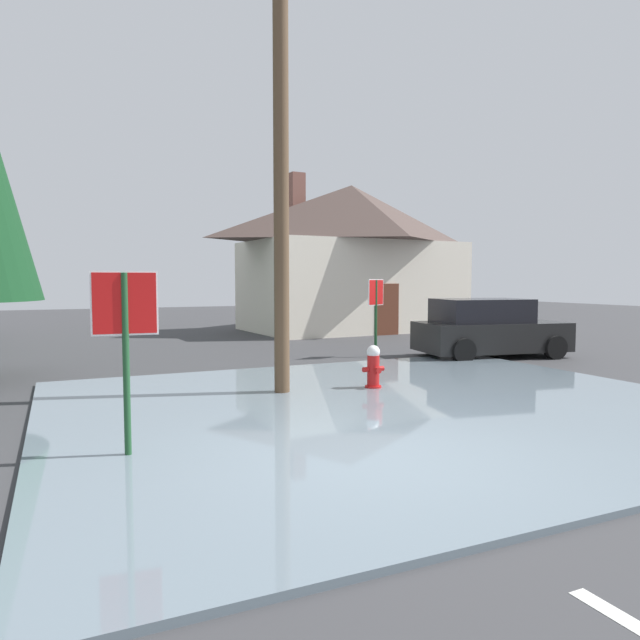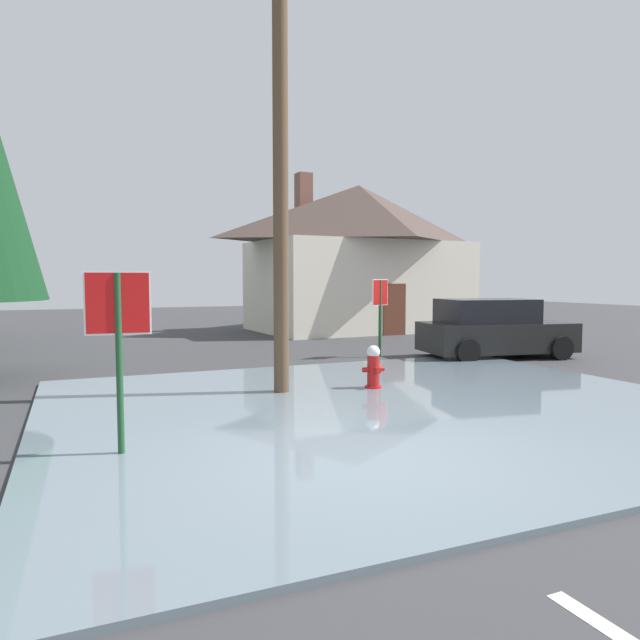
{
  "view_description": "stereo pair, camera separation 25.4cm",
  "coord_description": "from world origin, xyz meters",
  "px_view_note": "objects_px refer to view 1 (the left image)",
  "views": [
    {
      "loc": [
        -3.37,
        -5.84,
        2.15
      ],
      "look_at": [
        1.23,
        4.22,
        1.38
      ],
      "focal_mm": 32.36,
      "sensor_mm": 36.0,
      "label": 1
    },
    {
      "loc": [
        -3.14,
        -5.95,
        2.15
      ],
      "look_at": [
        1.23,
        4.22,
        1.38
      ],
      "focal_mm": 32.36,
      "sensor_mm": 36.0,
      "label": 2
    }
  ],
  "objects_px": {
    "house": "(351,255)",
    "fire_hydrant": "(373,369)",
    "parked_car": "(488,329)",
    "utility_pole": "(281,137)",
    "stop_sign_far": "(376,302)",
    "stop_sign_near": "(125,326)"
  },
  "relations": [
    {
      "from": "utility_pole",
      "to": "house",
      "type": "distance_m",
      "value": 14.42
    },
    {
      "from": "stop_sign_near",
      "to": "parked_car",
      "type": "distance_m",
      "value": 11.64
    },
    {
      "from": "utility_pole",
      "to": "house",
      "type": "height_order",
      "value": "utility_pole"
    },
    {
      "from": "stop_sign_far",
      "to": "parked_car",
      "type": "bearing_deg",
      "value": -23.92
    },
    {
      "from": "parked_car",
      "to": "fire_hydrant",
      "type": "bearing_deg",
      "value": -150.87
    },
    {
      "from": "stop_sign_far",
      "to": "utility_pole",
      "type": "bearing_deg",
      "value": -137.26
    },
    {
      "from": "house",
      "to": "stop_sign_far",
      "type": "bearing_deg",
      "value": -113.18
    },
    {
      "from": "stop_sign_far",
      "to": "parked_car",
      "type": "xyz_separation_m",
      "value": [
        2.88,
        -1.28,
        -0.77
      ]
    },
    {
      "from": "fire_hydrant",
      "to": "utility_pole",
      "type": "height_order",
      "value": "utility_pole"
    },
    {
      "from": "stop_sign_near",
      "to": "utility_pole",
      "type": "height_order",
      "value": "utility_pole"
    },
    {
      "from": "house",
      "to": "fire_hydrant",
      "type": "bearing_deg",
      "value": -115.85
    },
    {
      "from": "house",
      "to": "parked_car",
      "type": "height_order",
      "value": "house"
    },
    {
      "from": "utility_pole",
      "to": "house",
      "type": "bearing_deg",
      "value": 57.25
    },
    {
      "from": "stop_sign_near",
      "to": "parked_car",
      "type": "relative_size",
      "value": 0.52
    },
    {
      "from": "stop_sign_far",
      "to": "house",
      "type": "relative_size",
      "value": 0.23
    },
    {
      "from": "house",
      "to": "stop_sign_near",
      "type": "bearing_deg",
      "value": -125.92
    },
    {
      "from": "fire_hydrant",
      "to": "utility_pole",
      "type": "distance_m",
      "value": 4.64
    },
    {
      "from": "stop_sign_far",
      "to": "stop_sign_near",
      "type": "bearing_deg",
      "value": -137.12
    },
    {
      "from": "parked_car",
      "to": "utility_pole",
      "type": "bearing_deg",
      "value": -159.42
    },
    {
      "from": "fire_hydrant",
      "to": "utility_pole",
      "type": "xyz_separation_m",
      "value": [
        -1.76,
        0.32,
        4.28
      ]
    },
    {
      "from": "fire_hydrant",
      "to": "utility_pole",
      "type": "bearing_deg",
      "value": 169.61
    },
    {
      "from": "utility_pole",
      "to": "house",
      "type": "xyz_separation_m",
      "value": [
        7.76,
        12.06,
        -1.52
      ]
    }
  ]
}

